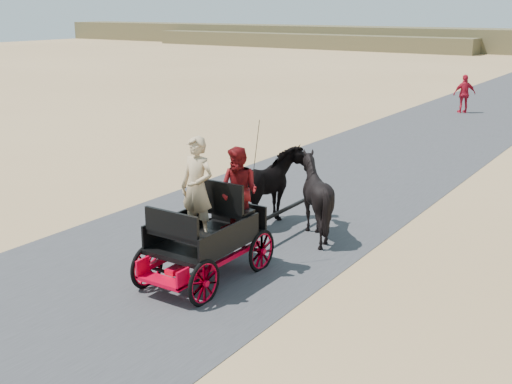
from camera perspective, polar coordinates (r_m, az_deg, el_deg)
The scene contains 9 objects.
ground at distance 12.48m, azimuth -7.25°, elevation -5.84°, with size 140.00×140.00×0.00m, color tan.
road at distance 12.48m, azimuth -7.25°, elevation -5.82°, with size 6.00×140.00×0.01m, color #38383A.
ridge_near at distance 76.68m, azimuth 4.22°, elevation 13.25°, with size 40.00×4.00×1.60m, color brown.
carriage at distance 11.44m, azimuth -4.46°, elevation -5.91°, with size 1.30×2.40×0.72m, color black, non-canonical shape.
horse_left at distance 13.90m, azimuth 1.30°, elevation 0.30°, with size 0.91×2.01×1.70m, color black.
horse_right at distance 13.37m, azimuth 5.29°, elevation -0.41°, with size 1.37×1.54×1.70m, color black.
driver_man at distance 11.18m, azimuth -5.25°, elevation 0.38°, with size 0.66×0.43×1.80m, color tan.
passenger_woman at distance 11.35m, azimuth -1.53°, elevation 0.09°, with size 0.77×0.60×1.58m, color #660C0F.
pedestrian at distance 30.65m, azimuth 18.04°, elevation 8.29°, with size 1.01×0.42×1.73m, color red.
Camera 1 is at (7.65, -8.69, 4.65)m, focal length 45.00 mm.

